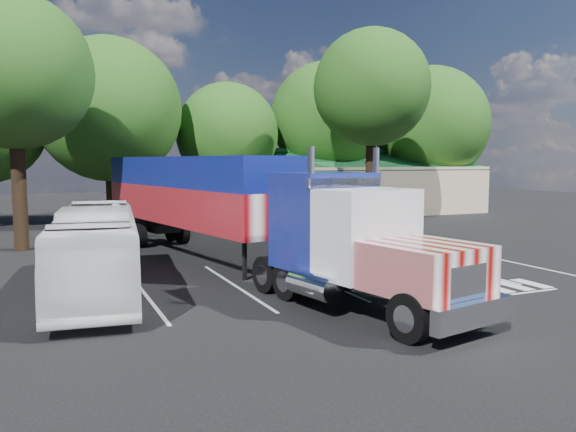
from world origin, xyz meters
name	(u,v)px	position (x,y,z in m)	size (l,w,h in m)	color
ground	(259,255)	(0.00, 0.00, 0.00)	(120.00, 120.00, 0.00)	black
event_hall	(335,187)	(13.74, 17.81, 2.21)	(24.20, 14.12, 5.55)	#C6B193
tree_row_c	(109,110)	(-5.00, 16.20, 8.04)	(10.00, 10.00, 13.05)	black
tree_row_d	(227,134)	(4.00, 17.50, 6.58)	(8.00, 8.00, 10.60)	black
tree_row_e	(327,119)	(13.00, 18.00, 8.09)	(9.60, 9.60, 12.90)	black
tree_row_f	(431,124)	(23.00, 16.80, 7.79)	(10.40, 10.40, 13.00)	black
tree_near_left	(14,72)	(-10.50, 6.00, 8.81)	(7.60, 7.60, 12.65)	black
tree_near_right	(372,88)	(11.50, 8.50, 9.46)	(8.00, 8.00, 13.50)	black
semi_truck	(223,201)	(-2.38, -1.99, 2.78)	(7.41, 23.57, 4.92)	black
woman	(403,249)	(4.50, -5.37, 0.77)	(0.56, 0.37, 1.54)	black
bicycle	(345,236)	(5.50, 1.42, 0.43)	(0.57, 1.65, 0.86)	black
tour_bus	(97,250)	(-7.83, -5.14, 1.48)	(2.49, 10.66, 2.97)	white
silver_sedan	(338,208)	(12.00, 14.00, 0.77)	(1.63, 4.67, 1.54)	#9A9CA1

